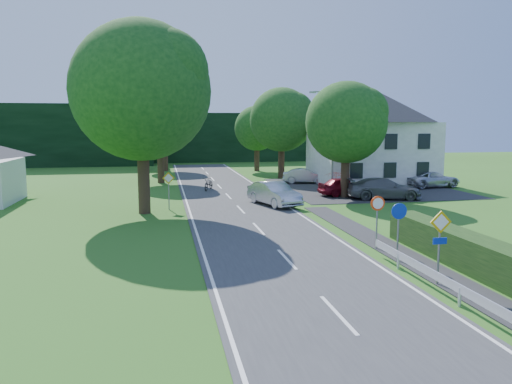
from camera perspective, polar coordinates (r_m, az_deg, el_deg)
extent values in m
cube|color=#363638|center=(28.03, -0.48, -3.42)|extent=(7.00, 80.00, 0.04)
cube|color=#262629|center=(43.80, 12.05, 0.48)|extent=(14.00, 16.00, 0.04)
cube|color=white|center=(27.64, -7.14, -3.59)|extent=(0.12, 80.00, 0.01)
cube|color=white|center=(28.76, 5.91, -3.12)|extent=(0.12, 80.00, 0.01)
cube|color=black|center=(74.21, -0.70, 6.28)|extent=(30.00, 5.00, 7.00)
cube|color=silver|center=(47.08, 12.99, 4.35)|extent=(10.00, 8.00, 5.60)
pyramid|color=#232227|center=(47.03, 13.16, 9.59)|extent=(10.60, 8.40, 3.00)
cylinder|color=gray|center=(39.32, 8.77, 5.57)|extent=(0.16, 0.16, 8.00)
cylinder|color=gray|center=(39.11, 7.77, 11.29)|extent=(1.70, 0.10, 0.10)
cube|color=gray|center=(38.83, 6.48, 11.27)|extent=(0.50, 0.18, 0.12)
cylinder|color=gray|center=(18.14, 20.17, -6.32)|extent=(0.07, 0.07, 2.40)
cube|color=gold|center=(17.90, 20.37, -3.24)|extent=(0.78, 0.04, 0.78)
cube|color=white|center=(17.90, 20.37, -3.24)|extent=(0.57, 0.05, 0.57)
cube|color=#0B2EB1|center=(18.03, 20.27, -5.26)|extent=(0.50, 0.04, 0.22)
cylinder|color=gray|center=(20.72, 15.91, -4.69)|extent=(0.07, 0.07, 2.20)
cylinder|color=#0B2EB1|center=(20.51, 16.04, -2.12)|extent=(0.64, 0.04, 0.64)
cylinder|color=gray|center=(22.48, 13.63, -3.64)|extent=(0.07, 0.07, 2.20)
cylinder|color=#EB3C0D|center=(22.29, 13.74, -1.26)|extent=(0.64, 0.04, 0.64)
cylinder|color=white|center=(22.27, 13.76, -1.27)|extent=(0.48, 0.04, 0.48)
cylinder|color=gray|center=(32.35, -9.94, -0.08)|extent=(0.07, 0.07, 2.20)
cube|color=gold|center=(32.21, -9.98, 1.58)|extent=(0.78, 0.04, 0.78)
cube|color=white|center=(32.21, -9.98, 1.58)|extent=(0.57, 0.05, 0.57)
imported|color=#B8B8BD|center=(33.49, 2.09, -0.18)|extent=(3.06, 5.05, 1.57)
imported|color=black|center=(41.18, -5.42, 0.94)|extent=(1.41, 2.15, 1.07)
imported|color=maroon|center=(38.63, 10.19, 0.65)|extent=(4.27, 1.98, 1.41)
imported|color=#B8B7BC|center=(46.15, 5.61, 1.84)|extent=(4.28, 2.39, 1.34)
imported|color=#55565B|center=(37.39, 14.44, 0.38)|extent=(5.60, 3.20, 1.53)
imported|color=silver|center=(45.65, 19.45, 1.38)|extent=(5.14, 2.85, 1.36)
imported|color=red|center=(39.94, 9.16, 1.11)|extent=(2.10, 2.13, 1.69)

